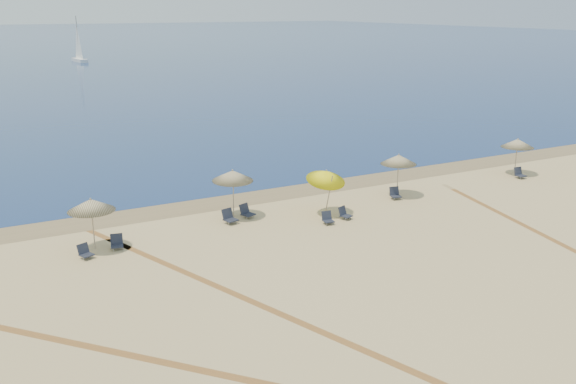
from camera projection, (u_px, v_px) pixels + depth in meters
name	position (u px, v px, depth m)	size (l,w,h in m)	color
wet_sand	(257.00, 196.00, 37.26)	(500.00, 500.00, 0.00)	olive
umbrella_1	(91.00, 205.00, 28.56)	(2.16, 2.16, 2.48)	gray
umbrella_2	(233.00, 176.00, 32.92)	(2.19, 2.21, 2.63)	gray
umbrella_3	(326.00, 176.00, 33.42)	(2.12, 2.19, 2.72)	gray
umbrella_4	(399.00, 159.00, 36.75)	(2.12, 2.12, 2.55)	gray
umbrella_5	(518.00, 143.00, 41.56)	(2.13, 2.13, 2.46)	gray
chair_2	(85.00, 252.00, 28.03)	(0.72, 0.77, 0.64)	black
chair_3	(117.00, 242.00, 29.12)	(0.68, 0.75, 0.67)	black
chair_4	(229.00, 217.00, 32.54)	(0.77, 0.85, 0.74)	black
chair_5	(246.00, 212.00, 33.40)	(0.82, 0.88, 0.73)	black
chair_6	(328.00, 218.00, 32.48)	(0.61, 0.68, 0.63)	black
chair_7	(344.00, 214.00, 33.22)	(0.72, 0.77, 0.65)	black
chair_8	(395.00, 194.00, 36.68)	(0.71, 0.78, 0.68)	black
chair_9	(519.00, 173.00, 41.11)	(0.62, 0.71, 0.70)	black
sailboat_1	(79.00, 48.00, 126.40)	(2.24, 6.22, 9.05)	white
tire_tracks	(357.00, 308.00, 23.41)	(56.76, 40.76, 0.00)	tan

